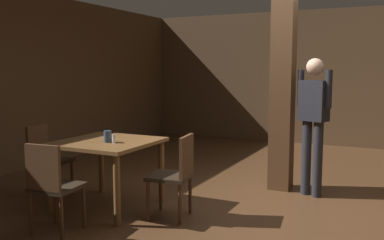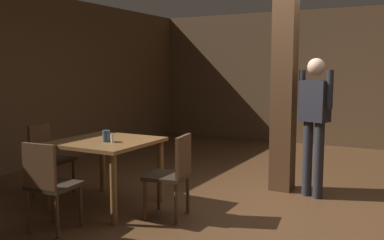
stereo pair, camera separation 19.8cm
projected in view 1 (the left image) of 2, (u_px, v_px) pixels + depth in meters
ground_plane at (265, 206)px, 4.97m from camera, size 10.80×10.80×0.00m
wall_back at (329, 78)px, 8.82m from camera, size 8.00×0.10×2.80m
wall_left at (14, 81)px, 6.55m from camera, size 0.10×9.00×2.80m
pillar at (283, 84)px, 5.55m from camera, size 0.28×0.28×2.80m
dining_table at (108, 151)px, 4.88m from camera, size 1.03×1.03×0.78m
chair_west at (46, 157)px, 5.31m from camera, size 0.47×0.47×0.89m
chair_south at (52, 183)px, 4.07m from camera, size 0.46×0.46×0.89m
chair_east at (176, 172)px, 4.53m from camera, size 0.48×0.48×0.89m
napkin_cup at (108, 137)px, 4.74m from camera, size 0.09×0.09×0.13m
salt_shaker at (114, 139)px, 4.69m from camera, size 0.03×0.03×0.10m
standing_person at (313, 117)px, 5.29m from camera, size 0.47×0.31×1.72m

